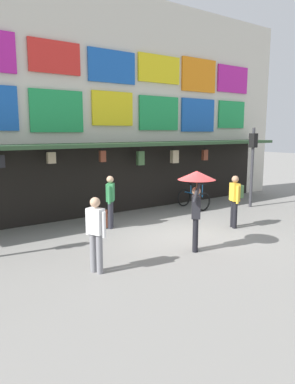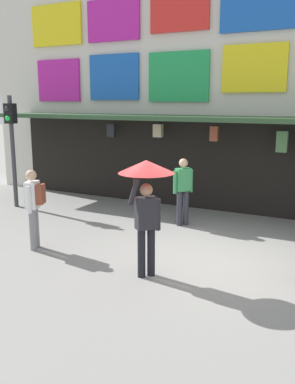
# 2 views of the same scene
# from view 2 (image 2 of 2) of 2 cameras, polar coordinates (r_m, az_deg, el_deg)

# --- Properties ---
(ground_plane) EXTENTS (80.00, 80.00, 0.00)m
(ground_plane) POSITION_cam_2_polar(r_m,az_deg,el_deg) (8.37, 6.29, -9.29)
(ground_plane) COLOR gray
(shopfront) EXTENTS (18.00, 2.60, 8.00)m
(shopfront) POSITION_cam_2_polar(r_m,az_deg,el_deg) (12.20, 14.90, 16.07)
(shopfront) COLOR beige
(shopfront) RESTS_ON ground
(traffic_light_near) EXTENTS (0.31, 0.34, 3.20)m
(traffic_light_near) POSITION_cam_2_polar(r_m,az_deg,el_deg) (12.76, -17.83, 7.51)
(traffic_light_near) COLOR #38383D
(traffic_light_near) RESTS_ON ground
(pedestrian_with_umbrella) EXTENTS (0.96, 0.96, 2.08)m
(pedestrian_with_umbrella) POSITION_cam_2_polar(r_m,az_deg,el_deg) (7.20, -0.17, 0.86)
(pedestrian_with_umbrella) COLOR black
(pedestrian_with_umbrella) RESTS_ON ground
(pedestrian_in_red) EXTENTS (0.45, 0.49, 1.68)m
(pedestrian_in_red) POSITION_cam_2_polar(r_m,az_deg,el_deg) (9.05, -15.04, -1.47)
(pedestrian_in_red) COLOR gray
(pedestrian_in_red) RESTS_ON ground
(pedestrian_in_yellow) EXTENTS (0.40, 0.43, 1.68)m
(pedestrian_in_yellow) POSITION_cam_2_polar(r_m,az_deg,el_deg) (10.46, 4.80, 0.53)
(pedestrian_in_yellow) COLOR #2D2D38
(pedestrian_in_yellow) RESTS_ON ground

